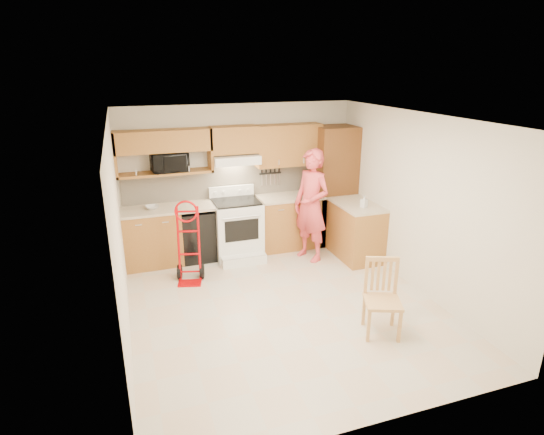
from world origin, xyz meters
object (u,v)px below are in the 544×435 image
microwave (169,162)px  person (311,206)px  range (238,224)px  hand_truck (188,246)px  dining_chair (383,299)px

microwave → person: bearing=-25.9°
person → microwave: bearing=-133.5°
range → person: (1.13, -0.47, 0.35)m
person → hand_truck: size_ratio=1.62×
person → dining_chair: 2.38m
person → range: bearing=-136.6°
microwave → range: bearing=-22.3°
range → person: bearing=-22.4°
range → person: person is taller
range → hand_truck: bearing=-143.7°
dining_chair → person: bearing=109.1°
range → microwave: bearing=164.1°
microwave → hand_truck: bearing=-91.3°
hand_truck → dining_chair: size_ratio=1.23×
microwave → person: size_ratio=0.30×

